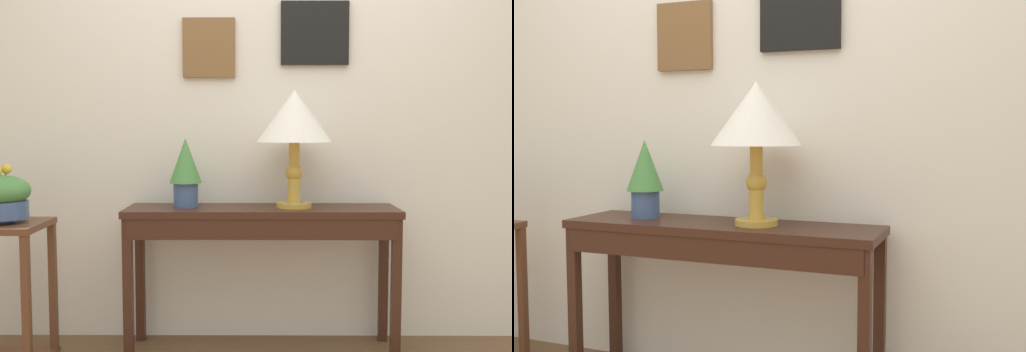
# 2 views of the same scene
# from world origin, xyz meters

# --- Properties ---
(back_wall_with_art) EXTENTS (9.00, 0.13, 2.80)m
(back_wall_with_art) POSITION_xyz_m (-0.00, 1.33, 1.40)
(back_wall_with_art) COLOR silver
(back_wall_with_art) RESTS_ON ground
(console_table) EXTENTS (1.37, 0.36, 0.74)m
(console_table) POSITION_xyz_m (-0.05, 1.04, 0.64)
(console_table) COLOR #381E14
(console_table) RESTS_ON ground
(table_lamp) EXTENTS (0.38, 0.38, 0.59)m
(table_lamp) POSITION_xyz_m (0.11, 1.06, 1.18)
(table_lamp) COLOR gold
(table_lamp) RESTS_ON console_table
(potted_plant_on_console) EXTENTS (0.16, 0.16, 0.35)m
(potted_plant_on_console) POSITION_xyz_m (-0.44, 1.09, 0.94)
(potted_plant_on_console) COLOR #3D5684
(potted_plant_on_console) RESTS_ON console_table
(pedestal_stand_left) EXTENTS (0.39, 0.39, 0.70)m
(pedestal_stand_left) POSITION_xyz_m (-1.28, 0.86, 0.35)
(pedestal_stand_left) COLOR #56331E
(pedestal_stand_left) RESTS_ON ground
(planter_bowl_wide) EXTENTS (0.27, 0.27, 0.34)m
(planter_bowl_wide) POSITION_xyz_m (-1.28, 0.86, 0.83)
(planter_bowl_wide) COLOR #3D5684
(planter_bowl_wide) RESTS_ON pedestal_stand_left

